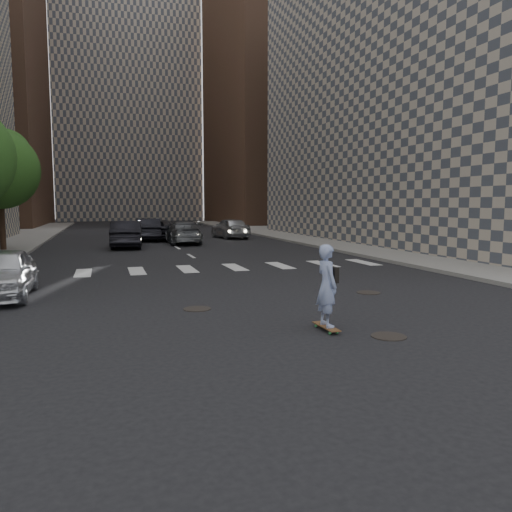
{
  "coord_description": "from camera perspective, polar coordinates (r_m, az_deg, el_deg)",
  "views": [
    {
      "loc": [
        -4.17,
        -11.03,
        2.64
      ],
      "look_at": [
        -0.45,
        1.21,
        1.3
      ],
      "focal_mm": 35.0,
      "sensor_mm": 36.0,
      "label": 1
    }
  ],
  "objects": [
    {
      "name": "silver_sedan",
      "position": [
        15.76,
        -27.14,
        -1.75
      ],
      "size": [
        1.69,
        4.12,
        1.4
      ],
      "primitive_type": "imported",
      "rotation": [
        0.0,
        0.0,
        0.01
      ],
      "color": "silver",
      "rests_on": "ground"
    },
    {
      "name": "traffic_car_b",
      "position": [
        33.46,
        -8.35,
        2.67
      ],
      "size": [
        2.16,
        5.14,
        1.48
      ],
      "primitive_type": "imported",
      "rotation": [
        0.0,
        0.0,
        3.13
      ],
      "color": "#515457",
      "rests_on": "ground"
    },
    {
      "name": "ground",
      "position": [
        12.09,
        3.72,
        -6.65
      ],
      "size": [
        160.0,
        160.0,
        0.0
      ],
      "primitive_type": "plane",
      "color": "black",
      "rests_on": "ground"
    },
    {
      "name": "tree_c",
      "position": [
        30.69,
        -27.17,
        9.08
      ],
      "size": [
        4.2,
        4.2,
        6.6
      ],
      "color": "#382619",
      "rests_on": "sidewalk_left"
    },
    {
      "name": "manhole_c",
      "position": [
        15.25,
        12.73,
        -4.1
      ],
      "size": [
        0.7,
        0.7,
        0.02
      ],
      "primitive_type": "cylinder",
      "color": "black",
      "rests_on": "ground"
    },
    {
      "name": "traffic_car_d",
      "position": [
        38.35,
        -2.98,
        3.21
      ],
      "size": [
        2.43,
        4.82,
        1.58
      ],
      "primitive_type": "imported",
      "rotation": [
        0.0,
        0.0,
        3.27
      ],
      "color": "#B6BABE",
      "rests_on": "ground"
    },
    {
      "name": "skateboarder",
      "position": [
        10.47,
        8.12,
        -3.37
      ],
      "size": [
        0.45,
        0.92,
        1.81
      ],
      "rotation": [
        0.0,
        0.0,
        0.04
      ],
      "color": "brown",
      "rests_on": "ground"
    },
    {
      "name": "traffic_car_a",
      "position": [
        31.11,
        -14.55,
        2.43
      ],
      "size": [
        2.1,
        5.06,
        1.63
      ],
      "primitive_type": "imported",
      "rotation": [
        0.0,
        0.0,
        3.06
      ],
      "color": "black",
      "rests_on": "ground"
    },
    {
      "name": "tower_center",
      "position": [
        91.65,
        -14.69,
        19.28
      ],
      "size": [
        22.0,
        20.0,
        48.0
      ],
      "primitive_type": "cube",
      "color": "#ADA08E",
      "rests_on": "ground"
    },
    {
      "name": "building_right",
      "position": [
        38.14,
        21.16,
        18.23
      ],
      "size": [
        15.0,
        33.0,
        22.0
      ],
      "color": "#ADA08E",
      "rests_on": "ground"
    },
    {
      "name": "manhole_b",
      "position": [
        12.7,
        -6.75,
        -6.02
      ],
      "size": [
        0.7,
        0.7,
        0.02
      ],
      "primitive_type": "cylinder",
      "color": "black",
      "rests_on": "ground"
    },
    {
      "name": "traffic_car_e",
      "position": [
        36.66,
        -12.27,
        2.98
      ],
      "size": [
        1.94,
        4.95,
        1.6
      ],
      "primitive_type": "imported",
      "rotation": [
        0.0,
        0.0,
        3.09
      ],
      "color": "black",
      "rests_on": "ground"
    },
    {
      "name": "tower_right",
      "position": [
        71.97,
        3.27,
        18.31
      ],
      "size": [
        18.0,
        24.0,
        36.0
      ],
      "primitive_type": "cube",
      "color": "brown",
      "rests_on": "ground"
    },
    {
      "name": "manhole_a",
      "position": [
        10.42,
        14.94,
        -8.85
      ],
      "size": [
        0.7,
        0.7,
        0.02
      ],
      "primitive_type": "cylinder",
      "color": "black",
      "rests_on": "ground"
    },
    {
      "name": "traffic_car_c",
      "position": [
        37.29,
        -10.87,
        2.96
      ],
      "size": [
        2.62,
        5.38,
        1.47
      ],
      "primitive_type": "imported",
      "rotation": [
        0.0,
        0.0,
        3.11
      ],
      "color": "black",
      "rests_on": "ground"
    },
    {
      "name": "sidewalk_right",
      "position": [
        36.31,
        14.08,
        1.76
      ],
      "size": [
        13.0,
        80.0,
        0.15
      ],
      "primitive_type": "cube",
      "color": "gray",
      "rests_on": "ground"
    }
  ]
}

